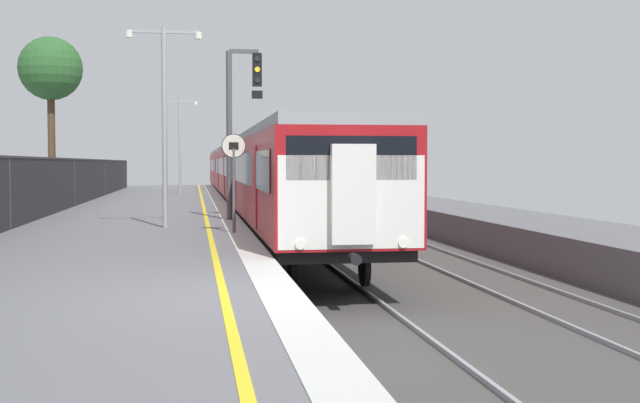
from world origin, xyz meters
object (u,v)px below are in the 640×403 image
object	(u,v)px
signal_gantry	(238,114)
platform_lamp_mid	(164,110)
platform_lamp_far	(180,138)
commuter_train_at_platform	(247,172)
speed_limit_sign	(234,170)
background_tree_right	(49,71)

from	to	relation	value
signal_gantry	platform_lamp_mid	world-z (taller)	platform_lamp_mid
platform_lamp_mid	platform_lamp_far	xyz separation A→B (m)	(-0.00, 24.69, -0.01)
platform_lamp_far	commuter_train_at_platform	bearing A→B (deg)	-42.53
commuter_train_at_platform	signal_gantry	xyz separation A→B (m)	(-1.48, -18.59, 1.95)
commuter_train_at_platform	platform_lamp_far	xyz separation A→B (m)	(-3.58, 3.28, 1.87)
signal_gantry	platform_lamp_mid	bearing A→B (deg)	-126.65
speed_limit_sign	platform_lamp_mid	xyz separation A→B (m)	(-1.73, 1.95, 1.58)
commuter_train_at_platform	speed_limit_sign	xyz separation A→B (m)	(-1.85, -23.35, 0.30)
speed_limit_sign	platform_lamp_far	bearing A→B (deg)	93.73
commuter_train_at_platform	background_tree_right	distance (m)	11.10
commuter_train_at_platform	platform_lamp_far	world-z (taller)	platform_lamp_far
speed_limit_sign	background_tree_right	distance (m)	23.23
commuter_train_at_platform	speed_limit_sign	bearing A→B (deg)	-94.52
speed_limit_sign	platform_lamp_far	xyz separation A→B (m)	(-1.73, 26.64, 1.57)
platform_lamp_mid	signal_gantry	bearing A→B (deg)	53.35
commuter_train_at_platform	platform_lamp_far	bearing A→B (deg)	137.47
commuter_train_at_platform	platform_lamp_mid	world-z (taller)	platform_lamp_mid
signal_gantry	platform_lamp_far	distance (m)	21.97
platform_lamp_mid	platform_lamp_far	bearing A→B (deg)	90.00
platform_lamp_mid	platform_lamp_far	size ratio (longest dim) A/B	1.00
signal_gantry	background_tree_right	xyz separation A→B (m)	(-8.26, 16.58, 2.97)
commuter_train_at_platform	signal_gantry	distance (m)	18.75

